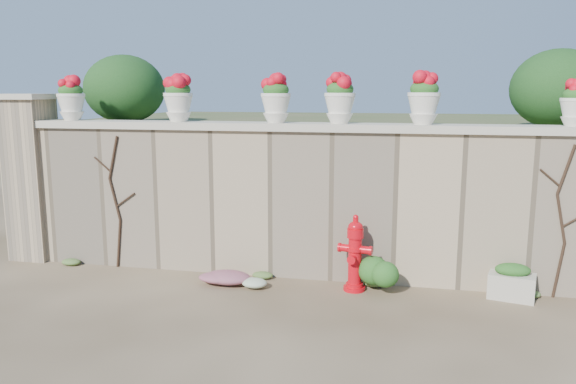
# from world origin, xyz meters

# --- Properties ---
(ground) EXTENTS (80.00, 80.00, 0.00)m
(ground) POSITION_xyz_m (0.00, 0.00, 0.00)
(ground) COLOR #4A3925
(ground) RESTS_ON ground
(stone_wall) EXTENTS (8.00, 0.40, 2.00)m
(stone_wall) POSITION_xyz_m (0.00, 1.80, 1.00)
(stone_wall) COLOR tan
(stone_wall) RESTS_ON ground
(wall_cap) EXTENTS (8.10, 0.52, 0.10)m
(wall_cap) POSITION_xyz_m (0.00, 1.80, 2.05)
(wall_cap) COLOR #BFB6A1
(wall_cap) RESTS_ON stone_wall
(gate_pillar) EXTENTS (0.72, 0.72, 2.48)m
(gate_pillar) POSITION_xyz_m (-4.15, 1.80, 1.26)
(gate_pillar) COLOR tan
(gate_pillar) RESTS_ON ground
(raised_fill) EXTENTS (9.00, 6.00, 2.00)m
(raised_fill) POSITION_xyz_m (0.00, 5.00, 1.00)
(raised_fill) COLOR #384C23
(raised_fill) RESTS_ON ground
(back_shrub_left) EXTENTS (1.30, 1.30, 1.10)m
(back_shrub_left) POSITION_xyz_m (-3.20, 3.00, 2.55)
(back_shrub_left) COLOR #143814
(back_shrub_left) RESTS_ON raised_fill
(back_shrub_right) EXTENTS (1.30, 1.30, 1.10)m
(back_shrub_right) POSITION_xyz_m (3.40, 3.00, 2.55)
(back_shrub_right) COLOR #143814
(back_shrub_right) RESTS_ON raised_fill
(vine_left) EXTENTS (0.60, 0.04, 1.91)m
(vine_left) POSITION_xyz_m (-2.67, 1.58, 0.99)
(vine_left) COLOR black
(vine_left) RESTS_ON ground
(vine_right) EXTENTS (0.60, 0.04, 1.91)m
(vine_right) POSITION_xyz_m (3.23, 1.58, 0.99)
(vine_right) COLOR black
(vine_right) RESTS_ON ground
(fire_hydrant) EXTENTS (0.43, 0.30, 0.98)m
(fire_hydrant) POSITION_xyz_m (0.76, 1.32, 0.50)
(fire_hydrant) COLOR red
(fire_hydrant) RESTS_ON ground
(planter_box) EXTENTS (0.60, 0.43, 0.45)m
(planter_box) POSITION_xyz_m (2.68, 1.42, 0.21)
(planter_box) COLOR #BFB6A1
(planter_box) RESTS_ON ground
(green_shrub) EXTENTS (0.65, 0.59, 0.62)m
(green_shrub) POSITION_xyz_m (1.11, 1.24, 0.31)
(green_shrub) COLOR #1E5119
(green_shrub) RESTS_ON ground
(magenta_clump) EXTENTS (0.86, 0.57, 0.23)m
(magenta_clump) POSITION_xyz_m (-0.97, 1.11, 0.11)
(magenta_clump) COLOR #C92882
(magenta_clump) RESTS_ON ground
(white_flowers) EXTENTS (0.48, 0.38, 0.17)m
(white_flowers) POSITION_xyz_m (-0.50, 1.14, 0.09)
(white_flowers) COLOR white
(white_flowers) RESTS_ON ground
(urn_pot_0) EXTENTS (0.39, 0.39, 0.62)m
(urn_pot_0) POSITION_xyz_m (-3.41, 1.80, 2.41)
(urn_pot_0) COLOR silver
(urn_pot_0) RESTS_ON wall_cap
(urn_pot_1) EXTENTS (0.41, 0.41, 0.64)m
(urn_pot_1) POSITION_xyz_m (-1.76, 1.80, 2.41)
(urn_pot_1) COLOR silver
(urn_pot_1) RESTS_ON wall_cap
(urn_pot_2) EXTENTS (0.40, 0.40, 0.63)m
(urn_pot_2) POSITION_xyz_m (-0.37, 1.80, 2.41)
(urn_pot_2) COLOR silver
(urn_pot_2) RESTS_ON wall_cap
(urn_pot_3) EXTENTS (0.41, 0.41, 0.64)m
(urn_pot_3) POSITION_xyz_m (0.48, 1.80, 2.42)
(urn_pot_3) COLOR silver
(urn_pot_3) RESTS_ON wall_cap
(urn_pot_4) EXTENTS (0.41, 0.41, 0.65)m
(urn_pot_4) POSITION_xyz_m (1.55, 1.80, 2.42)
(urn_pot_4) COLOR silver
(urn_pot_4) RESTS_ON wall_cap
(urn_pot_5) EXTENTS (0.35, 0.35, 0.55)m
(urn_pot_5) POSITION_xyz_m (3.31, 1.80, 2.37)
(urn_pot_5) COLOR silver
(urn_pot_5) RESTS_ON wall_cap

